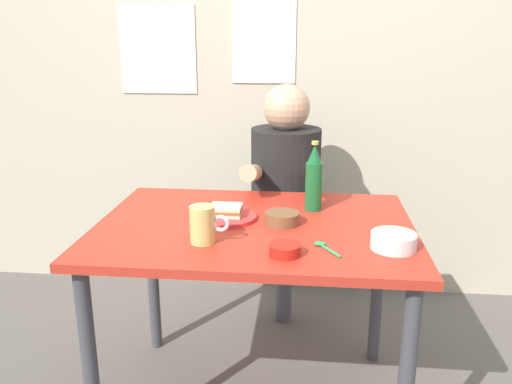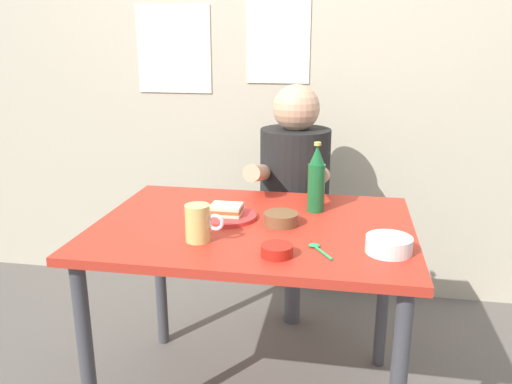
{
  "view_description": "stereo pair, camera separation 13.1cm",
  "coord_description": "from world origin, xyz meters",
  "views": [
    {
      "loc": [
        0.18,
        -1.69,
        1.36
      ],
      "look_at": [
        0.0,
        0.05,
        0.84
      ],
      "focal_mm": 36.33,
      "sensor_mm": 36.0,
      "label": 1
    },
    {
      "loc": [
        0.31,
        -1.68,
        1.36
      ],
      "look_at": [
        0.0,
        0.05,
        0.84
      ],
      "focal_mm": 36.33,
      "sensor_mm": 36.0,
      "label": 2
    }
  ],
  "objects": [
    {
      "name": "beer_bottle",
      "position": [
        0.2,
        0.18,
        0.86
      ],
      "size": [
        0.06,
        0.06,
        0.26
      ],
      "color": "#19602D",
      "rests_on": "dining_table"
    },
    {
      "name": "wall_back",
      "position": [
        -0.0,
        1.05,
        1.3
      ],
      "size": [
        4.4,
        0.09,
        2.6
      ],
      "color": "#BCB299",
      "rests_on": "ground"
    },
    {
      "name": "sambal_bowl_red",
      "position": [
        0.12,
        -0.26,
        0.76
      ],
      "size": [
        0.1,
        0.1,
        0.03
      ],
      "color": "#B21E14",
      "rests_on": "dining_table"
    },
    {
      "name": "plate_orange",
      "position": [
        -0.11,
        0.04,
        0.75
      ],
      "size": [
        0.22,
        0.22,
        0.01
      ],
      "primitive_type": "cylinder",
      "color": "red",
      "rests_on": "dining_table"
    },
    {
      "name": "condiment_bowl_brown",
      "position": [
        0.1,
        0.01,
        0.76
      ],
      "size": [
        0.12,
        0.12,
        0.04
      ],
      "color": "brown",
      "rests_on": "dining_table"
    },
    {
      "name": "person_seated",
      "position": [
        0.08,
        0.62,
        0.77
      ],
      "size": [
        0.33,
        0.56,
        0.72
      ],
      "color": "black",
      "rests_on": "stool"
    },
    {
      "name": "dining_table",
      "position": [
        0.0,
        0.0,
        0.65
      ],
      "size": [
        1.1,
        0.8,
        0.74
      ],
      "color": "#B72D1E",
      "rests_on": "ground"
    },
    {
      "name": "stool",
      "position": [
        0.08,
        0.63,
        0.35
      ],
      "size": [
        0.34,
        0.34,
        0.45
      ],
      "color": "#4C4C51",
      "rests_on": "ground"
    },
    {
      "name": "rice_bowl_white",
      "position": [
        0.45,
        -0.18,
        0.77
      ],
      "size": [
        0.14,
        0.14,
        0.05
      ],
      "color": "silver",
      "rests_on": "dining_table"
    },
    {
      "name": "sandwich",
      "position": [
        -0.11,
        0.04,
        0.77
      ],
      "size": [
        0.11,
        0.09,
        0.04
      ],
      "color": "beige",
      "rests_on": "plate_orange"
    },
    {
      "name": "spoon",
      "position": [
        0.24,
        -0.2,
        0.75
      ],
      "size": [
        0.08,
        0.11,
        0.01
      ],
      "color": "#26A559",
      "rests_on": "dining_table"
    },
    {
      "name": "beer_mug",
      "position": [
        -0.14,
        -0.19,
        0.8
      ],
      "size": [
        0.13,
        0.08,
        0.12
      ],
      "color": "#D1BC66",
      "rests_on": "dining_table"
    }
  ]
}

